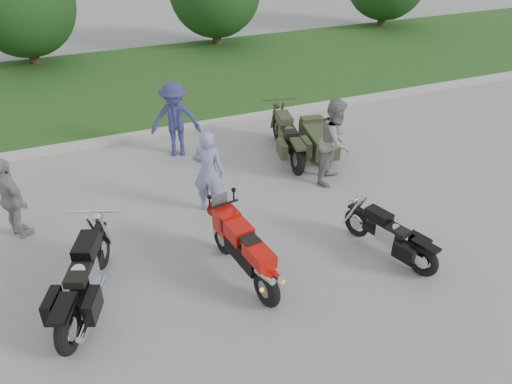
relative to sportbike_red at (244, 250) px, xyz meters
name	(u,v)px	position (x,y,z in m)	size (l,w,h in m)	color
ground	(245,270)	(0.07, 0.17, -0.60)	(80.00, 80.00, 0.00)	#9F9F9A
curb	(164,132)	(0.07, 6.17, -0.53)	(60.00, 0.30, 0.15)	#B2B0A7
grass_strip	(135,83)	(0.07, 10.32, -0.53)	(60.00, 8.00, 0.14)	#306322
tree_mid_left	(22,4)	(-2.93, 13.67, 1.59)	(3.60, 3.60, 4.00)	#3F2B1C
sportbike_red	(244,250)	(0.00, 0.00, 0.00)	(0.56, 2.16, 1.03)	black
cruiser_left	(83,283)	(-2.55, 0.28, -0.10)	(1.10, 2.45, 0.99)	black
cruiser_right	(393,238)	(2.64, -0.44, -0.20)	(0.78, 1.98, 0.78)	black
cruiser_sidecar	(306,140)	(2.99, 3.58, -0.14)	(1.49, 2.53, 0.98)	black
person_stripe	(208,172)	(0.10, 2.24, 0.28)	(0.64, 0.42, 1.77)	#8584B4
person_grey	(335,141)	(3.05, 2.36, 0.36)	(0.93, 0.73, 1.92)	gray
person_denim	(175,120)	(0.12, 4.90, 0.33)	(1.20, 0.69, 1.85)	navy
person_back	(12,199)	(-3.52, 2.77, 0.21)	(0.95, 0.40, 1.62)	gray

